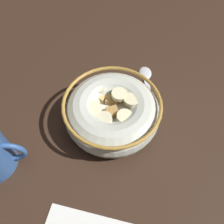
{
  "coord_description": "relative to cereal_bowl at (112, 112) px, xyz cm",
  "views": [
    {
      "loc": [
        -1.12,
        -21.17,
        35.2
      ],
      "look_at": [
        0.0,
        0.0,
        3.0
      ],
      "focal_mm": 36.61,
      "sensor_mm": 36.0,
      "label": 1
    }
  ],
  "objects": [
    {
      "name": "spoon",
      "position": [
        7.51,
        8.89,
        -2.79
      ],
      "size": [
        2.64,
        14.21,
        0.8
      ],
      "color": "silver",
      "rests_on": "ground_plane"
    },
    {
      "name": "cereal_bowl",
      "position": [
        0.0,
        0.0,
        0.0
      ],
      "size": [
        16.24,
        16.24,
        5.78
      ],
      "color": "beige",
      "rests_on": "ground_plane"
    },
    {
      "name": "ground_plane",
      "position": [
        0.0,
        -0.02,
        -4.12
      ],
      "size": [
        114.23,
        114.23,
        2.0
      ],
      "primitive_type": "cube",
      "color": "#332116"
    }
  ]
}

